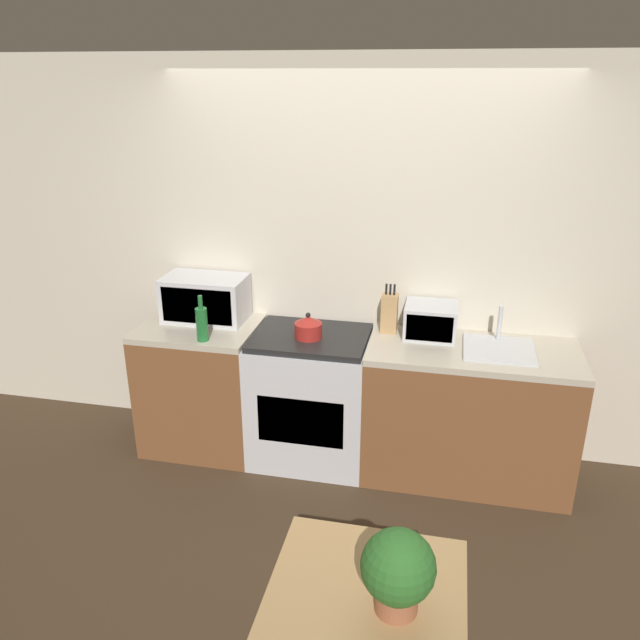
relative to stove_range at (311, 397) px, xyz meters
name	(u,v)px	position (x,y,z in m)	size (l,w,h in m)	color
ground_plane	(329,522)	(0.26, -0.67, -0.45)	(16.00, 16.00, 0.00)	#3D2D1E
wall_back	(360,263)	(0.26, 0.34, 0.85)	(10.00, 0.06, 2.60)	beige
counter_left_run	(203,385)	(-0.77, 0.00, 0.00)	(0.77, 0.62, 0.90)	brown
counter_right_run	(468,413)	(1.03, 0.00, 0.00)	(1.29, 0.62, 0.90)	brown
stove_range	(311,397)	(0.00, 0.00, 0.00)	(0.77, 0.62, 0.90)	silver
kettle	(308,327)	(-0.01, -0.04, 0.52)	(0.18, 0.18, 0.17)	maroon
microwave	(205,298)	(-0.76, 0.12, 0.60)	(0.55, 0.33, 0.30)	silver
bottle	(202,323)	(-0.65, -0.22, 0.57)	(0.07, 0.07, 0.30)	#1E662D
knife_block	(389,313)	(0.49, 0.16, 0.58)	(0.10, 0.09, 0.33)	tan
toaster_oven	(430,321)	(0.75, 0.15, 0.56)	(0.33, 0.28, 0.21)	silver
sink_basin	(499,348)	(1.18, 0.01, 0.47)	(0.42, 0.39, 0.24)	silver
dining_table	(365,616)	(0.64, -1.89, 0.18)	(0.71, 0.68, 0.74)	tan
potted_plant	(398,570)	(0.75, -1.95, 0.47)	(0.26, 0.26, 0.32)	#9E5B3D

